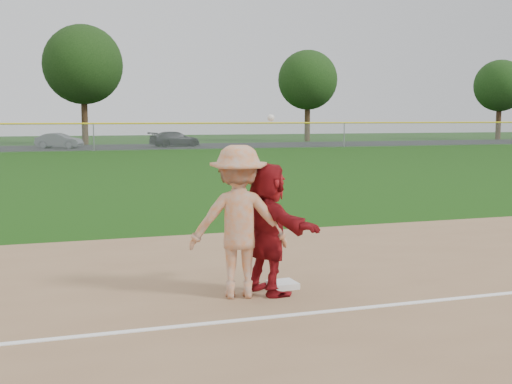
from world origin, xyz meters
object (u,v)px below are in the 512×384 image
object	(u,v)px
car_mid	(59,141)
first_base	(283,285)
base_runner	(268,228)
car_right	(175,139)

from	to	relation	value
car_mid	first_base	bearing A→B (deg)	-151.93
base_runner	car_right	size ratio (longest dim) A/B	0.43
first_base	car_mid	world-z (taller)	car_mid
first_base	car_right	distance (m)	45.22
base_runner	car_mid	distance (m)	45.02
first_base	base_runner	xyz separation A→B (m)	(-0.30, -0.20, 0.88)
car_mid	car_right	size ratio (longest dim) A/B	0.84
base_runner	car_mid	size ratio (longest dim) A/B	0.51
car_right	car_mid	bearing A→B (deg)	73.91
car_mid	car_right	world-z (taller)	car_right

